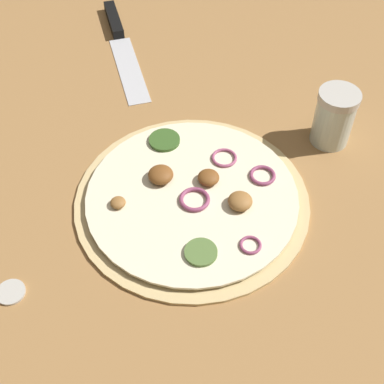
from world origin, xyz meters
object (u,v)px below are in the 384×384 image
at_px(pizza, 192,197).
at_px(spice_jar, 334,117).
at_px(knife, 118,34).
at_px(loose_cap, 10,291).

height_order(pizza, spice_jar, spice_jar).
distance_m(knife, spice_jar, 0.44).
distance_m(pizza, spice_jar, 0.24).
relative_size(knife, spice_jar, 2.97).
distance_m(knife, loose_cap, 0.54).
relative_size(knife, loose_cap, 7.48).
xyz_separation_m(knife, loose_cap, (-0.45, -0.30, -0.00)).
height_order(knife, loose_cap, knife).
bearing_deg(knife, loose_cap, -24.20).
bearing_deg(pizza, knife, 61.61).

